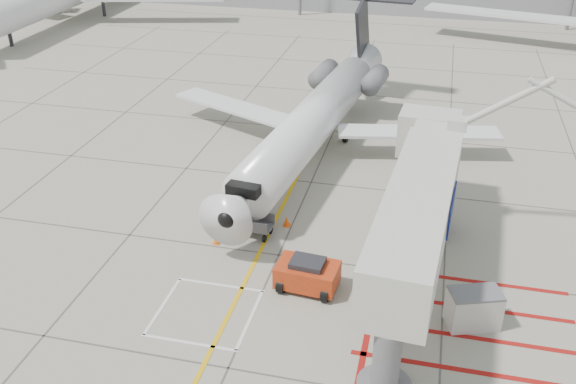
% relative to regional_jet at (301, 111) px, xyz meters
% --- Properties ---
extents(ground_plane, '(260.00, 260.00, 0.00)m').
position_rel_regional_jet_xyz_m(ground_plane, '(0.98, -13.47, -3.91)').
color(ground_plane, gray).
rests_on(ground_plane, ground).
extents(regional_jet, '(27.09, 32.48, 7.83)m').
position_rel_regional_jet_xyz_m(regional_jet, '(0.00, 0.00, 0.00)').
color(regional_jet, silver).
rests_on(regional_jet, ground_plane).
extents(jet_bridge, '(9.77, 18.40, 7.12)m').
position_rel_regional_jet_xyz_m(jet_bridge, '(7.42, -11.05, -0.35)').
color(jet_bridge, beige).
rests_on(jet_bridge, ground_plane).
extents(pushback_tug, '(2.89, 1.96, 1.61)m').
position_rel_regional_jet_xyz_m(pushback_tug, '(2.90, -11.74, -3.11)').
color(pushback_tug, '#AF3111').
rests_on(pushback_tug, ground_plane).
extents(baggage_cart, '(1.99, 1.38, 1.18)m').
position_rel_regional_jet_xyz_m(baggage_cart, '(-0.70, -7.94, -3.32)').
color(baggage_cart, '#504F54').
rests_on(baggage_cart, ground_plane).
extents(ground_power_unit, '(2.41, 1.87, 1.68)m').
position_rel_regional_jet_xyz_m(ground_power_unit, '(10.16, -12.61, -3.08)').
color(ground_power_unit, beige).
rests_on(ground_power_unit, ground_plane).
extents(cone_nose, '(0.40, 0.40, 0.56)m').
position_rel_regional_jet_xyz_m(cone_nose, '(-2.36, -9.13, -3.63)').
color(cone_nose, '#DE580B').
rests_on(cone_nose, ground_plane).
extents(cone_side, '(0.40, 0.40, 0.55)m').
position_rel_regional_jet_xyz_m(cone_side, '(0.71, -6.65, -3.64)').
color(cone_side, '#F14F0C').
rests_on(cone_side, ground_plane).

